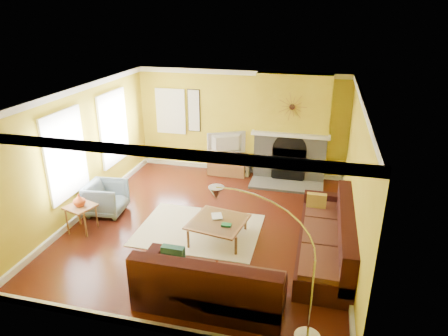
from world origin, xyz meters
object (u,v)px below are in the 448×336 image
(coffee_table, at_px, (218,230))
(arc_lamp, at_px, (268,268))
(sectional_sofa, at_px, (258,236))
(media_console, at_px, (227,164))
(side_table, at_px, (82,218))
(armchair, at_px, (106,198))

(coffee_table, xyz_separation_m, arc_lamp, (1.23, -2.16, 0.86))
(sectional_sofa, xyz_separation_m, media_console, (-1.42, 3.60, -0.17))
(coffee_table, relative_size, side_table, 1.82)
(media_console, relative_size, armchair, 1.29)
(side_table, bearing_deg, sectional_sofa, -1.34)
(media_console, bearing_deg, armchair, -126.28)
(sectional_sofa, relative_size, arc_lamp, 1.68)
(armchair, xyz_separation_m, side_table, (-0.11, -0.78, -0.08))
(armchair, relative_size, arc_lamp, 0.37)
(sectional_sofa, relative_size, media_console, 3.56)
(sectional_sofa, distance_m, armchair, 3.54)
(armchair, bearing_deg, sectional_sofa, -109.32)
(media_console, height_order, armchair, armchair)
(armchair, bearing_deg, media_console, -41.45)
(media_console, height_order, arc_lamp, arc_lamp)
(arc_lamp, bearing_deg, armchair, 145.94)
(side_table, height_order, arc_lamp, arc_lamp)
(media_console, height_order, side_table, same)
(sectional_sofa, height_order, coffee_table, sectional_sofa)
(coffee_table, xyz_separation_m, media_console, (-0.58, 3.16, 0.08))
(coffee_table, bearing_deg, armchair, 170.64)
(arc_lamp, bearing_deg, side_table, 155.37)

